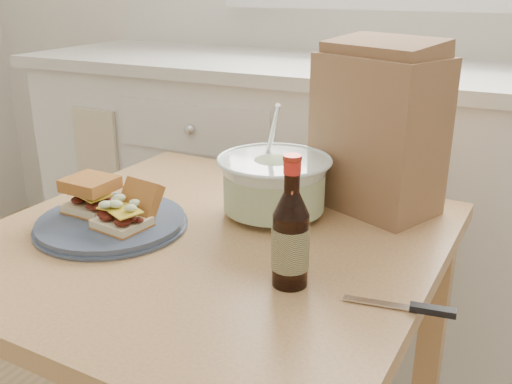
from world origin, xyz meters
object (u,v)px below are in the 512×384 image
at_px(dining_table, 211,282).
at_px(coleslaw_bowl, 274,187).
at_px(plate, 111,223).
at_px(beer_bottle, 291,238).
at_px(paper_bag, 378,134).

xyz_separation_m(dining_table, coleslaw_bowl, (0.07, 0.16, 0.17)).
relative_size(plate, beer_bottle, 1.34).
bearing_deg(coleslaw_bowl, paper_bag, 37.68).
bearing_deg(coleslaw_bowl, plate, -142.02).
height_order(dining_table, paper_bag, paper_bag).
relative_size(beer_bottle, paper_bag, 0.67).
xyz_separation_m(dining_table, beer_bottle, (0.22, -0.11, 0.19)).
xyz_separation_m(plate, paper_bag, (0.45, 0.35, 0.16)).
bearing_deg(paper_bag, plate, -118.31).
bearing_deg(beer_bottle, dining_table, 171.02).
xyz_separation_m(coleslaw_bowl, paper_bag, (0.18, 0.14, 0.10)).
bearing_deg(plate, coleslaw_bowl, 37.98).
height_order(plate, coleslaw_bowl, coleslaw_bowl).
relative_size(dining_table, plate, 3.01).
height_order(dining_table, beer_bottle, beer_bottle).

